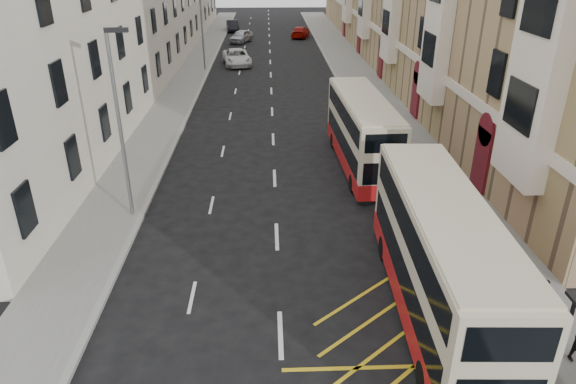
{
  "coord_description": "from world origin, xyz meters",
  "views": [
    {
      "loc": [
        -0.25,
        -8.49,
        10.9
      ],
      "look_at": [
        0.45,
        9.38,
        2.34
      ],
      "focal_mm": 32.0,
      "sensor_mm": 36.0,
      "label": 1
    }
  ],
  "objects_px": {
    "car_red": "(300,32)",
    "pedestrian_far": "(542,302)",
    "car_dark": "(233,26)",
    "double_decker_front": "(439,260)",
    "street_lamp_near": "(120,117)",
    "double_decker_rear": "(362,133)",
    "car_silver": "(241,36)",
    "white_van": "(237,57)",
    "street_lamp_far": "(202,21)"
  },
  "relations": [
    {
      "from": "white_van",
      "to": "car_silver",
      "type": "bearing_deg",
      "value": 81.56
    },
    {
      "from": "car_dark",
      "to": "street_lamp_near",
      "type": "bearing_deg",
      "value": -98.68
    },
    {
      "from": "white_van",
      "to": "double_decker_rear",
      "type": "bearing_deg",
      "value": -82.61
    },
    {
      "from": "white_van",
      "to": "car_red",
      "type": "xyz_separation_m",
      "value": [
        7.54,
        17.43,
        -0.07
      ]
    },
    {
      "from": "car_dark",
      "to": "double_decker_rear",
      "type": "bearing_deg",
      "value": -86.46
    },
    {
      "from": "double_decker_front",
      "to": "white_van",
      "type": "height_order",
      "value": "double_decker_front"
    },
    {
      "from": "double_decker_front",
      "to": "car_silver",
      "type": "bearing_deg",
      "value": 101.58
    },
    {
      "from": "car_silver",
      "to": "street_lamp_far",
      "type": "bearing_deg",
      "value": -79.27
    },
    {
      "from": "street_lamp_near",
      "to": "car_silver",
      "type": "xyz_separation_m",
      "value": [
        2.78,
        46.19,
        -3.86
      ]
    },
    {
      "from": "white_van",
      "to": "car_red",
      "type": "relative_size",
      "value": 1.15
    },
    {
      "from": "pedestrian_far",
      "to": "double_decker_rear",
      "type": "bearing_deg",
      "value": -36.42
    },
    {
      "from": "double_decker_front",
      "to": "double_decker_rear",
      "type": "height_order",
      "value": "double_decker_front"
    },
    {
      "from": "street_lamp_near",
      "to": "double_decker_rear",
      "type": "distance_m",
      "value": 12.56
    },
    {
      "from": "pedestrian_far",
      "to": "car_red",
      "type": "bearing_deg",
      "value": -47.05
    },
    {
      "from": "pedestrian_far",
      "to": "car_silver",
      "type": "relative_size",
      "value": 0.35
    },
    {
      "from": "street_lamp_near",
      "to": "double_decker_front",
      "type": "distance_m",
      "value": 13.66
    },
    {
      "from": "street_lamp_far",
      "to": "car_dark",
      "type": "xyz_separation_m",
      "value": [
        1.15,
        26.08,
        -3.89
      ]
    },
    {
      "from": "street_lamp_far",
      "to": "double_decker_rear",
      "type": "distance_m",
      "value": 27.15
    },
    {
      "from": "car_red",
      "to": "pedestrian_far",
      "type": "bearing_deg",
      "value": 105.78
    },
    {
      "from": "street_lamp_near",
      "to": "car_silver",
      "type": "height_order",
      "value": "street_lamp_near"
    },
    {
      "from": "street_lamp_near",
      "to": "car_dark",
      "type": "xyz_separation_m",
      "value": [
        1.15,
        56.08,
        -3.89
      ]
    },
    {
      "from": "street_lamp_near",
      "to": "double_decker_rear",
      "type": "height_order",
      "value": "street_lamp_near"
    },
    {
      "from": "street_lamp_near",
      "to": "pedestrian_far",
      "type": "distance_m",
      "value": 16.92
    },
    {
      "from": "pedestrian_far",
      "to": "car_silver",
      "type": "xyz_separation_m",
      "value": [
        -11.72,
        54.1,
        -0.17
      ]
    },
    {
      "from": "street_lamp_near",
      "to": "street_lamp_far",
      "type": "bearing_deg",
      "value": 90.0
    },
    {
      "from": "double_decker_front",
      "to": "car_dark",
      "type": "bearing_deg",
      "value": 101.62
    },
    {
      "from": "street_lamp_far",
      "to": "car_dark",
      "type": "distance_m",
      "value": 26.4
    },
    {
      "from": "car_silver",
      "to": "double_decker_rear",
      "type": "bearing_deg",
      "value": -58.08
    },
    {
      "from": "car_red",
      "to": "white_van",
      "type": "bearing_deg",
      "value": 78.43
    },
    {
      "from": "white_van",
      "to": "car_silver",
      "type": "height_order",
      "value": "same"
    },
    {
      "from": "double_decker_rear",
      "to": "car_silver",
      "type": "xyz_separation_m",
      "value": [
        -8.27,
        40.84,
        -1.2
      ]
    },
    {
      "from": "street_lamp_near",
      "to": "car_dark",
      "type": "relative_size",
      "value": 1.77
    },
    {
      "from": "car_dark",
      "to": "pedestrian_far",
      "type": "bearing_deg",
      "value": -85.72
    },
    {
      "from": "double_decker_rear",
      "to": "pedestrian_far",
      "type": "distance_m",
      "value": 13.74
    },
    {
      "from": "pedestrian_far",
      "to": "car_red",
      "type": "distance_m",
      "value": 58.08
    },
    {
      "from": "double_decker_front",
      "to": "double_decker_rear",
      "type": "bearing_deg",
      "value": 93.83
    },
    {
      "from": "double_decker_rear",
      "to": "double_decker_front",
      "type": "bearing_deg",
      "value": -90.59
    },
    {
      "from": "street_lamp_far",
      "to": "pedestrian_far",
      "type": "distance_m",
      "value": 40.75
    },
    {
      "from": "street_lamp_far",
      "to": "car_red",
      "type": "distance_m",
      "value": 22.95
    },
    {
      "from": "double_decker_rear",
      "to": "car_silver",
      "type": "bearing_deg",
      "value": 99.49
    },
    {
      "from": "street_lamp_far",
      "to": "car_dark",
      "type": "height_order",
      "value": "street_lamp_far"
    },
    {
      "from": "double_decker_rear",
      "to": "car_red",
      "type": "height_order",
      "value": "double_decker_rear"
    },
    {
      "from": "street_lamp_far",
      "to": "double_decker_rear",
      "type": "relative_size",
      "value": 0.82
    },
    {
      "from": "street_lamp_far",
      "to": "double_decker_rear",
      "type": "bearing_deg",
      "value": -65.85
    },
    {
      "from": "street_lamp_near",
      "to": "pedestrian_far",
      "type": "height_order",
      "value": "street_lamp_near"
    },
    {
      "from": "pedestrian_far",
      "to": "car_dark",
      "type": "distance_m",
      "value": 65.37
    },
    {
      "from": "street_lamp_near",
      "to": "car_silver",
      "type": "relative_size",
      "value": 1.76
    },
    {
      "from": "double_decker_front",
      "to": "car_dark",
      "type": "height_order",
      "value": "double_decker_front"
    },
    {
      "from": "double_decker_front",
      "to": "car_dark",
      "type": "distance_m",
      "value": 64.08
    },
    {
      "from": "street_lamp_near",
      "to": "white_van",
      "type": "relative_size",
      "value": 1.44
    }
  ]
}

